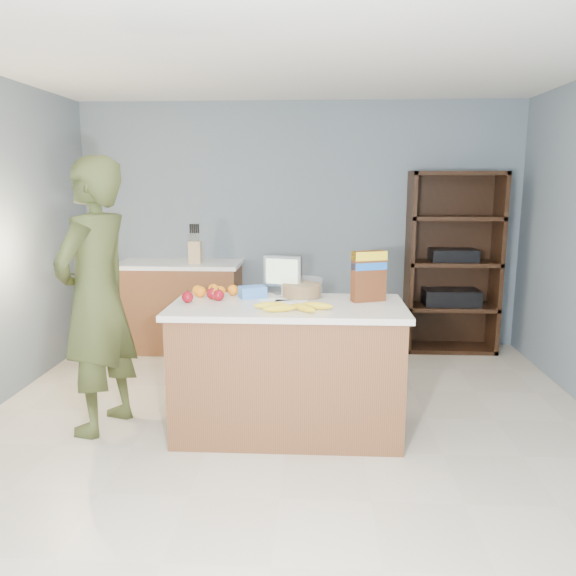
{
  "coord_description": "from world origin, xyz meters",
  "views": [
    {
      "loc": [
        0.2,
        -3.34,
        1.71
      ],
      "look_at": [
        0.0,
        0.35,
        1.0
      ],
      "focal_mm": 35.0,
      "sensor_mm": 36.0,
      "label": 1
    }
  ],
  "objects_px": {
    "shelving_unit": "(451,266)",
    "tv": "(283,273)",
    "counter_peninsula": "(288,373)",
    "cereal_box": "(369,272)",
    "person": "(96,297)"
  },
  "relations": [
    {
      "from": "shelving_unit",
      "to": "tv",
      "type": "bearing_deg",
      "value": -132.61
    },
    {
      "from": "counter_peninsula",
      "to": "shelving_unit",
      "type": "xyz_separation_m",
      "value": [
        1.55,
        2.05,
        0.45
      ]
    },
    {
      "from": "tv",
      "to": "shelving_unit",
      "type": "bearing_deg",
      "value": 47.39
    },
    {
      "from": "tv",
      "to": "cereal_box",
      "type": "bearing_deg",
      "value": -16.95
    },
    {
      "from": "person",
      "to": "shelving_unit",
      "type": "bearing_deg",
      "value": 142.22
    },
    {
      "from": "person",
      "to": "cereal_box",
      "type": "bearing_deg",
      "value": 110.53
    },
    {
      "from": "tv",
      "to": "cereal_box",
      "type": "distance_m",
      "value": 0.62
    },
    {
      "from": "shelving_unit",
      "to": "person",
      "type": "height_order",
      "value": "person"
    },
    {
      "from": "person",
      "to": "tv",
      "type": "relative_size",
      "value": 6.63
    },
    {
      "from": "counter_peninsula",
      "to": "cereal_box",
      "type": "distance_m",
      "value": 0.88
    },
    {
      "from": "counter_peninsula",
      "to": "tv",
      "type": "height_order",
      "value": "tv"
    },
    {
      "from": "counter_peninsula",
      "to": "cereal_box",
      "type": "relative_size",
      "value": 4.54
    },
    {
      "from": "counter_peninsula",
      "to": "cereal_box",
      "type": "bearing_deg",
      "value": 13.03
    },
    {
      "from": "shelving_unit",
      "to": "tv",
      "type": "height_order",
      "value": "shelving_unit"
    },
    {
      "from": "shelving_unit",
      "to": "tv",
      "type": "distance_m",
      "value": 2.37
    }
  ]
}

